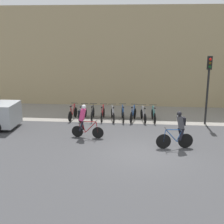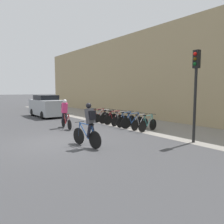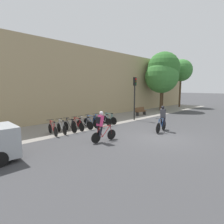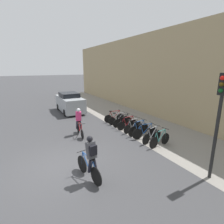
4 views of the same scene
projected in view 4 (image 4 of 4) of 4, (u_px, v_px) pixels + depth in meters
The scene contains 16 objects.
ground at pixel (62, 166), 7.60m from camera, with size 200.00×200.00×0.00m, color #3D3D3F.
kerb_strip at pixel (172, 137), 10.75m from camera, with size 44.00×4.50×0.01m, color gray.
building_facade at pixel (206, 78), 11.07m from camera, with size 44.00×0.60×7.07m, color tan.
cyclist_pink at pixel (79, 121), 10.87m from camera, with size 1.69×0.48×1.74m.
cyclist_grey at pixel (90, 158), 6.39m from camera, with size 1.74×0.53×1.79m.
parked_bike_0 at pixel (114, 117), 13.63m from camera, with size 0.46×1.66×0.95m.
parked_bike_1 at pixel (118, 119), 13.10m from camera, with size 0.46×1.64×0.94m.
parked_bike_2 at pixel (123, 121), 12.57m from camera, with size 0.46×1.66×0.95m.
parked_bike_3 at pixel (128, 124), 12.04m from camera, with size 0.46×1.65×0.94m.
parked_bike_4 at pixel (133, 127), 11.51m from camera, with size 0.51×1.63×0.94m.
parked_bike_5 at pixel (139, 129), 10.98m from camera, with size 0.46×1.71×0.97m.
parked_bike_6 at pixel (145, 132), 10.45m from camera, with size 0.49×1.63×0.97m.
parked_bike_7 at pixel (152, 136), 9.92m from camera, with size 0.50×1.61×0.94m.
parked_bike_8 at pixel (160, 140), 9.39m from camera, with size 0.46×1.59×0.95m.
traffic_light_pole at pixel (220, 109), 6.12m from camera, with size 0.26×0.30×3.98m.
parked_car at pixel (70, 103), 16.69m from camera, with size 4.30×1.84×1.85m.
Camera 4 is at (7.01, -1.34, 4.14)m, focal length 28.00 mm.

